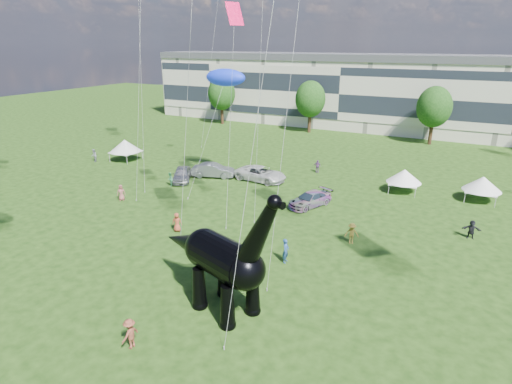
% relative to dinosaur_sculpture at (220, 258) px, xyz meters
% --- Properties ---
extents(ground, '(220.00, 220.00, 0.00)m').
position_rel_dinosaur_sculpture_xyz_m(ground, '(-2.35, -1.13, -3.26)').
color(ground, '#16330C').
rests_on(ground, ground).
extents(terrace_row, '(78.00, 11.00, 12.00)m').
position_rel_dinosaur_sculpture_xyz_m(terrace_row, '(-10.35, 60.87, 2.74)').
color(terrace_row, beige).
rests_on(terrace_row, ground).
extents(tree_far_left, '(5.20, 5.20, 9.44)m').
position_rel_dinosaur_sculpture_xyz_m(tree_far_left, '(-32.35, 51.87, 3.03)').
color(tree_far_left, '#382314').
rests_on(tree_far_left, ground).
extents(tree_mid_left, '(5.20, 5.20, 9.44)m').
position_rel_dinosaur_sculpture_xyz_m(tree_mid_left, '(-14.35, 51.87, 3.03)').
color(tree_mid_left, '#382314').
rests_on(tree_mid_left, ground).
extents(tree_mid_right, '(5.20, 5.20, 9.44)m').
position_rel_dinosaur_sculpture_xyz_m(tree_mid_right, '(5.65, 51.87, 3.03)').
color(tree_mid_right, '#382314').
rests_on(tree_mid_right, ground).
extents(dinosaur_sculpture, '(10.45, 4.88, 8.64)m').
position_rel_dinosaur_sculpture_xyz_m(dinosaur_sculpture, '(0.00, 0.00, 0.00)').
color(dinosaur_sculpture, black).
rests_on(dinosaur_sculpture, ground).
extents(car_silver, '(4.01, 5.04, 1.61)m').
position_rel_dinosaur_sculpture_xyz_m(car_silver, '(-17.16, 18.91, -2.46)').
color(car_silver, '#AAABAF').
rests_on(car_silver, ground).
extents(car_grey, '(5.30, 3.33, 1.65)m').
position_rel_dinosaur_sculpture_xyz_m(car_grey, '(-14.79, 21.81, -2.44)').
color(car_grey, slate).
rests_on(car_grey, ground).
extents(car_white, '(6.23, 3.31, 1.67)m').
position_rel_dinosaur_sculpture_xyz_m(car_white, '(-9.17, 23.11, -2.43)').
color(car_white, silver).
rests_on(car_white, ground).
extents(car_dark, '(3.69, 5.26, 1.42)m').
position_rel_dinosaur_sculpture_xyz_m(car_dark, '(-1.27, 18.19, -2.56)').
color(car_dark, '#595960').
rests_on(car_dark, ground).
extents(gazebo_near, '(3.86, 3.86, 2.50)m').
position_rel_dinosaur_sculpture_xyz_m(gazebo_near, '(5.97, 26.74, -1.51)').
color(gazebo_near, white).
rests_on(gazebo_near, ground).
extents(gazebo_far, '(3.72, 3.72, 2.55)m').
position_rel_dinosaur_sculpture_xyz_m(gazebo_far, '(13.34, 27.57, -1.47)').
color(gazebo_far, white).
rests_on(gazebo_far, ground).
extents(gazebo_left, '(4.19, 4.19, 2.84)m').
position_rel_dinosaur_sculpture_xyz_m(gazebo_left, '(-29.32, 22.64, -1.27)').
color(gazebo_left, silver).
rests_on(gazebo_left, ground).
extents(visitors, '(50.34, 37.76, 1.84)m').
position_rel_dinosaur_sculpture_xyz_m(visitors, '(-5.02, 12.73, -2.43)').
color(visitors, gray).
rests_on(visitors, ground).
extents(kites, '(63.69, 51.50, 30.53)m').
position_rel_dinosaur_sculpture_xyz_m(kites, '(-16.89, 10.11, 10.82)').
color(kites, '#F3104E').
rests_on(kites, ground).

